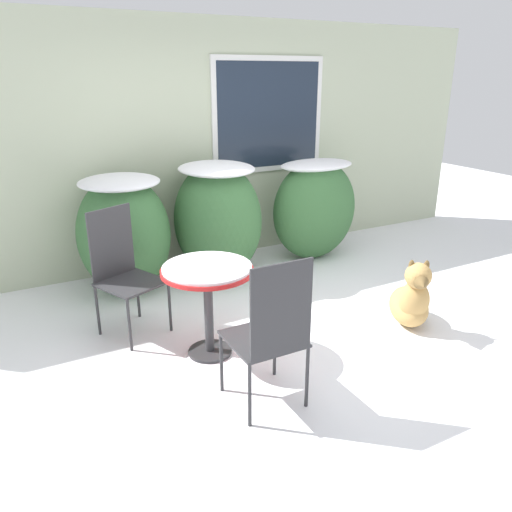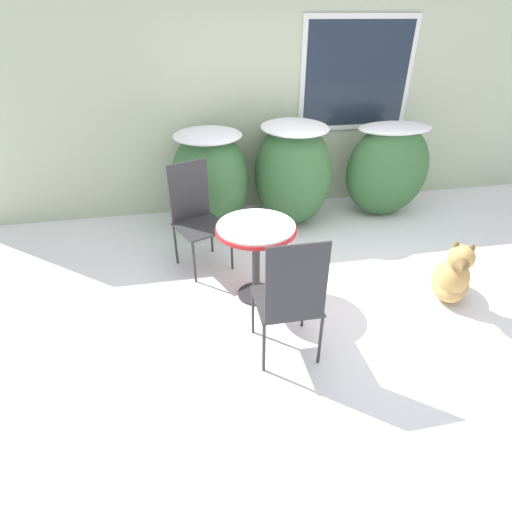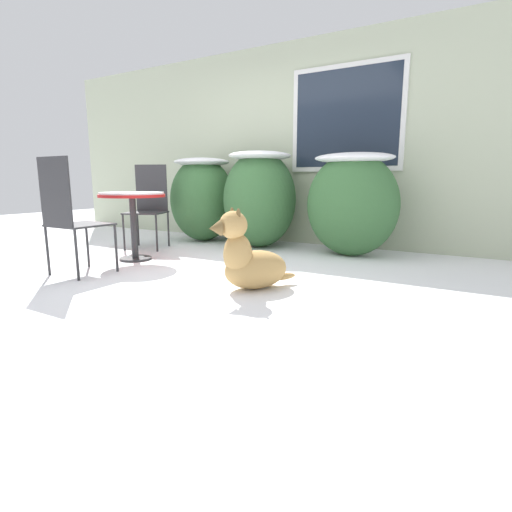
# 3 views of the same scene
# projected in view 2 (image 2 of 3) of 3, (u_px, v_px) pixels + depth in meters

# --- Properties ---
(ground_plane) EXTENTS (16.00, 16.00, 0.00)m
(ground_plane) POSITION_uv_depth(u_px,v_px,m) (328.00, 294.00, 3.80)
(ground_plane) COLOR white
(house_wall) EXTENTS (8.00, 0.10, 2.68)m
(house_wall) POSITION_uv_depth(u_px,v_px,m) (282.00, 101.00, 4.94)
(house_wall) COLOR #B2BC9E
(house_wall) RESTS_ON ground_plane
(shrub_left) EXTENTS (0.91, 0.93, 1.18)m
(shrub_left) POSITION_uv_depth(u_px,v_px,m) (210.00, 178.00, 4.71)
(shrub_left) COLOR #386638
(shrub_left) RESTS_ON ground_plane
(shrub_middle) EXTENTS (0.92, 1.02, 1.24)m
(shrub_middle) POSITION_uv_depth(u_px,v_px,m) (293.00, 171.00, 4.81)
(shrub_middle) COLOR #386638
(shrub_middle) RESTS_ON ground_plane
(shrub_right) EXTENTS (1.07, 0.63, 1.18)m
(shrub_right) POSITION_uv_depth(u_px,v_px,m) (388.00, 168.00, 5.00)
(shrub_right) COLOR #386638
(shrub_right) RESTS_ON ground_plane
(patio_table) EXTENTS (0.70, 0.70, 0.74)m
(patio_table) POSITION_uv_depth(u_px,v_px,m) (256.00, 238.00, 3.47)
(patio_table) COLOR #2D2D30
(patio_table) RESTS_ON ground_plane
(patio_chair_near_table) EXTENTS (0.60, 0.60, 1.07)m
(patio_chair_near_table) POSITION_uv_depth(u_px,v_px,m) (196.00, 214.00, 4.00)
(patio_chair_near_table) COLOR #2D2D30
(patio_chair_near_table) RESTS_ON ground_plane
(patio_chair_far_side) EXTENTS (0.46, 0.46, 1.07)m
(patio_chair_far_side) POSITION_uv_depth(u_px,v_px,m) (290.00, 297.00, 2.82)
(patio_chair_far_side) COLOR #2D2D30
(patio_chair_far_side) RESTS_ON ground_plane
(dog) EXTENTS (0.57, 0.70, 0.66)m
(dog) POSITION_uv_depth(u_px,v_px,m) (452.00, 278.00, 3.61)
(dog) COLOR tan
(dog) RESTS_ON ground_plane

